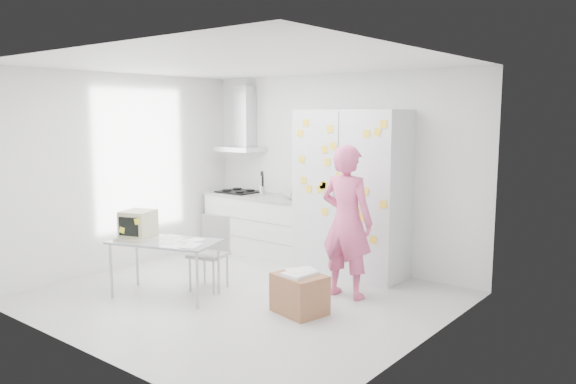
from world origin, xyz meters
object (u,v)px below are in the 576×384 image
Objects in this scene: person at (347,222)px; desk at (147,232)px; cardboard_box at (300,293)px; chair at (212,248)px.

person reaches higher than desk.
cardboard_box is (1.84, 0.59, -0.53)m from desk.
desk is at bearing -141.00° from chair.
chair is 1.47× the size of cardboard_box.
cardboard_box is (-0.09, -0.79, -0.68)m from person.
chair is 1.42m from cardboard_box.
person is 1.30× the size of desk.
chair is (-1.48, -0.76, -0.39)m from person.
person reaches higher than chair.
person is 1.71m from chair.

